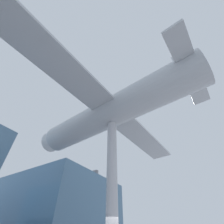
# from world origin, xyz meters

# --- Properties ---
(glass_pavilion_right) EXTENTS (11.30, 13.19, 8.52)m
(glass_pavilion_right) POSITION_xyz_m (8.18, 13.35, 3.97)
(glass_pavilion_right) COLOR slate
(glass_pavilion_right) RESTS_ON ground_plane
(support_pylon_central) EXTENTS (0.57, 0.57, 7.73)m
(support_pylon_central) POSITION_xyz_m (0.00, 0.00, 3.87)
(support_pylon_central) COLOR #B7B7BC
(support_pylon_central) RESTS_ON ground_plane
(suspended_airplane) EXTENTS (18.52, 14.00, 3.27)m
(suspended_airplane) POSITION_xyz_m (0.02, 0.21, 8.82)
(suspended_airplane) COLOR #B2B7BC
(suspended_airplane) RESTS_ON support_pylon_central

